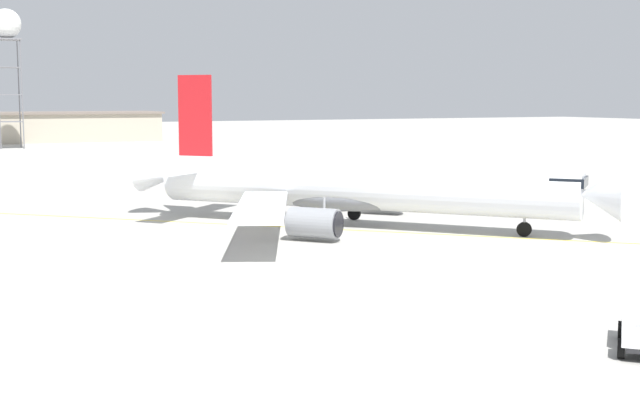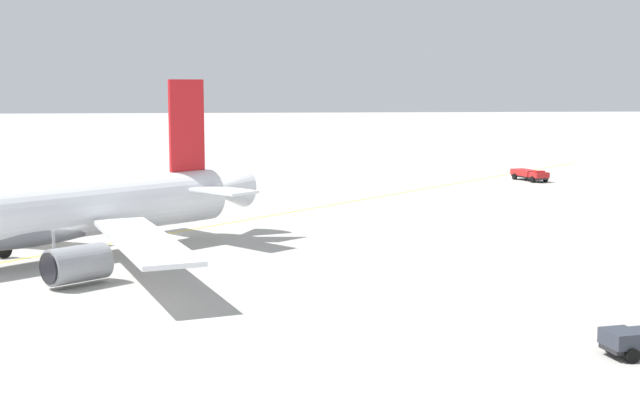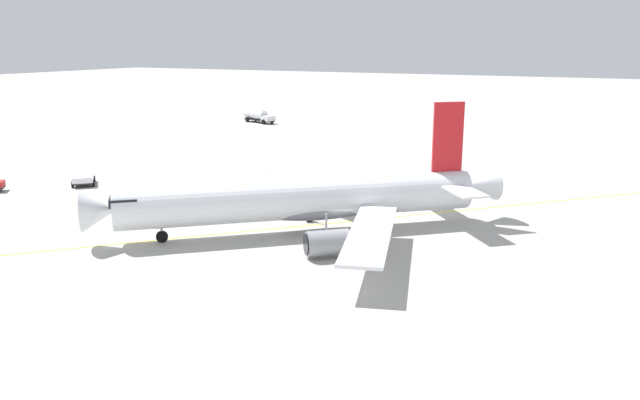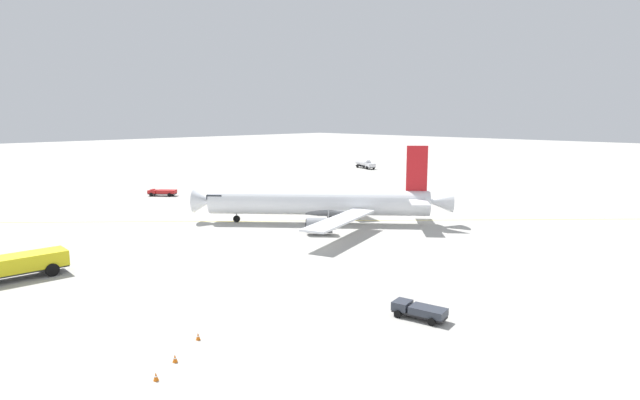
{
  "view_description": "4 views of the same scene",
  "coord_description": "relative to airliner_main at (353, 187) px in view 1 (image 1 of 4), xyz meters",
  "views": [
    {
      "loc": [
        62.86,
        -31.67,
        10.27
      ],
      "look_at": [
        3.12,
        -1.8,
        2.27
      ],
      "focal_mm": 47.88,
      "sensor_mm": 36.0,
      "label": 1
    },
    {
      "loc": [
        -11.22,
        60.06,
        11.98
      ],
      "look_at": [
        -17.12,
        -1.09,
        3.91
      ],
      "focal_mm": 50.25,
      "sensor_mm": 36.0,
      "label": 2
    },
    {
      "loc": [
        -24.48,
        53.13,
        17.96
      ],
      "look_at": [
        -0.07,
        4.75,
        4.39
      ],
      "focal_mm": 35.59,
      "sensor_mm": 36.0,
      "label": 3
    },
    {
      "loc": [
        -52.65,
        58.5,
        16.82
      ],
      "look_at": [
        5.44,
        -0.63,
        3.27
      ],
      "focal_mm": 29.26,
      "sensor_mm": 36.0,
      "label": 4
    }
  ],
  "objects": [
    {
      "name": "safety_cone_near",
      "position": [
        -23.28,
        37.33,
        -2.89
      ],
      "size": [
        0.36,
        0.36,
        0.55
      ],
      "color": "orange",
      "rests_on": "ground_plane"
    },
    {
      "name": "safety_cone_mid",
      "position": [
        -25.27,
        40.43,
        -2.89
      ],
      "size": [
        0.36,
        0.36,
        0.55
      ],
      "color": "orange",
      "rests_on": "ground_plane"
    },
    {
      "name": "baggage_truck_truck",
      "position": [
        -32.81,
        22.08,
        -2.46
      ],
      "size": [
        4.7,
        2.53,
        1.22
      ],
      "rotation": [
        0.0,
        0.0,
        0.18
      ],
      "color": "#232326",
      "rests_on": "ground_plane"
    },
    {
      "name": "airliner_main",
      "position": [
        0.0,
        0.0,
        0.0
      ],
      "size": [
        32.95,
        30.13,
        12.23
      ],
      "rotation": [
        0.0,
        0.0,
        0.71
      ],
      "color": "white",
      "rests_on": "ground_plane"
    },
    {
      "name": "ground_plane",
      "position": [
        -3.3,
        -1.1,
        -3.17
      ],
      "size": [
        600.0,
        600.0,
        0.0
      ],
      "primitive_type": "plane",
      "color": "#ADAAA3"
    },
    {
      "name": "taxiway_centreline",
      "position": [
        1.23,
        -1.66,
        -3.17
      ],
      "size": [
        134.15,
        139.15,
        0.01
      ],
      "rotation": [
        0.0,
        0.0,
        0.8
      ],
      "color": "yellow",
      "rests_on": "ground_plane"
    },
    {
      "name": "terminal_shed",
      "position": [
        -150.24,
        -7.93,
        0.36
      ],
      "size": [
        19.49,
        68.01,
        7.02
      ],
      "rotation": [
        0.0,
        0.0,
        4.69
      ],
      "color": "#B2A893",
      "rests_on": "ground_plane"
    },
    {
      "name": "radar_tower",
      "position": [
        -124.85,
        -11.3,
        20.93
      ],
      "size": [
        5.93,
        5.93,
        28.13
      ],
      "color": "slate",
      "rests_on": "ground_plane"
    },
    {
      "name": "safety_cone_far",
      "position": [
        -26.66,
        42.6,
        -2.89
      ],
      "size": [
        0.36,
        0.36,
        0.55
      ],
      "color": "orange",
      "rests_on": "ground_plane"
    }
  ]
}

